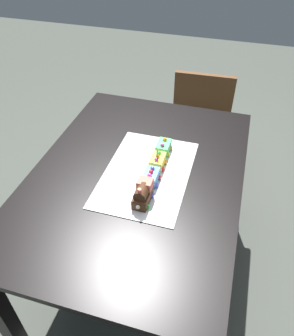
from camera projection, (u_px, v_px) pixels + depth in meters
ground_plane at (139, 262)px, 2.10m from camera, size 8.00×8.00×0.00m
dining_table at (137, 190)px, 1.69m from camera, size 1.40×1.00×0.74m
chair at (202, 116)px, 2.50m from camera, size 0.41×0.41×0.86m
cake_board at (147, 173)px, 1.62m from camera, size 0.60×0.40×0.00m
cake_locomotive at (143, 193)px, 1.45m from camera, size 0.14×0.08×0.12m
cake_car_hopper_sky_blue at (151, 177)px, 1.55m from camera, size 0.10×0.08×0.07m
cake_car_caboose_lemon at (157, 161)px, 1.64m from camera, size 0.10×0.08×0.07m
cake_car_tanker_mint_green at (163, 147)px, 1.72m from camera, size 0.10×0.08×0.07m
birthday_candle at (157, 152)px, 1.59m from camera, size 0.01×0.01×0.05m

